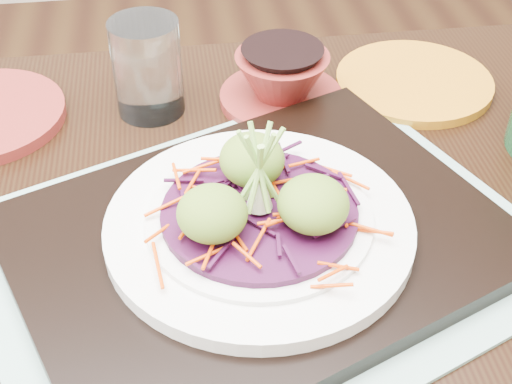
{
  "coord_description": "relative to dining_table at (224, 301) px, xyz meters",
  "views": [
    {
      "loc": [
        0.06,
        -0.52,
        1.14
      ],
      "look_at": [
        0.13,
        -0.04,
        0.74
      ],
      "focal_mm": 50.0,
      "sensor_mm": 36.0,
      "label": 1
    }
  ],
  "objects": [
    {
      "name": "scallion_garnish",
      "position": [
        0.03,
        -0.02,
        0.18
      ],
      "size": [
        0.06,
        0.06,
        0.09
      ],
      "primitive_type": null,
      "color": "#7BAF46",
      "rests_on": "cabbage_bed"
    },
    {
      "name": "yellow_plate",
      "position": [
        0.26,
        0.23,
        0.1
      ],
      "size": [
        0.24,
        0.24,
        0.01
      ],
      "primitive_type": "cylinder",
      "rotation": [
        0.0,
        0.0,
        -0.33
      ],
      "color": "#A56312",
      "rests_on": "dining_table"
    },
    {
      "name": "terracotta_bowl_set",
      "position": [
        0.09,
        0.22,
        0.12
      ],
      "size": [
        0.19,
        0.19,
        0.06
      ],
      "rotation": [
        0.0,
        0.0,
        0.39
      ],
      "color": "maroon",
      "rests_on": "dining_table"
    },
    {
      "name": "cabbage_bed",
      "position": [
        0.03,
        -0.02,
        0.14
      ],
      "size": [
        0.17,
        0.17,
        0.01
      ],
      "primitive_type": "cylinder",
      "color": "#390B2F",
      "rests_on": "white_plate"
    },
    {
      "name": "dining_table",
      "position": [
        0.0,
        0.0,
        0.0
      ],
      "size": [
        1.1,
        0.74,
        0.68
      ],
      "rotation": [
        0.0,
        0.0,
        -0.0
      ],
      "color": "black",
      "rests_on": "ground"
    },
    {
      "name": "white_plate",
      "position": [
        0.03,
        -0.02,
        0.12
      ],
      "size": [
        0.27,
        0.27,
        0.02
      ],
      "color": "silver",
      "rests_on": "serving_tray"
    },
    {
      "name": "water_glass",
      "position": [
        -0.06,
        0.22,
        0.14
      ],
      "size": [
        0.08,
        0.08,
        0.11
      ],
      "primitive_type": "cylinder",
      "rotation": [
        0.0,
        0.0,
        0.0
      ],
      "color": "white",
      "rests_on": "dining_table"
    },
    {
      "name": "serving_tray",
      "position": [
        0.03,
        -0.02,
        0.1
      ],
      "size": [
        0.5,
        0.45,
        0.02
      ],
      "primitive_type": "cube",
      "rotation": [
        0.0,
        0.0,
        0.39
      ],
      "color": "black",
      "rests_on": "placemat"
    },
    {
      "name": "carrot_julienne",
      "position": [
        0.03,
        -0.02,
        0.14
      ],
      "size": [
        0.21,
        0.21,
        0.01
      ],
      "primitive_type": null,
      "color": "#CF3C03",
      "rests_on": "cabbage_bed"
    },
    {
      "name": "guacamole_scoops",
      "position": [
        0.03,
        -0.02,
        0.16
      ],
      "size": [
        0.15,
        0.13,
        0.05
      ],
      "color": "#557924",
      "rests_on": "cabbage_bed"
    },
    {
      "name": "placemat",
      "position": [
        0.03,
        -0.02,
        0.09
      ],
      "size": [
        0.59,
        0.53,
        0.0
      ],
      "primitive_type": "cube",
      "rotation": [
        0.0,
        0.0,
        0.39
      ],
      "color": "#80A69E",
      "rests_on": "dining_table"
    }
  ]
}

